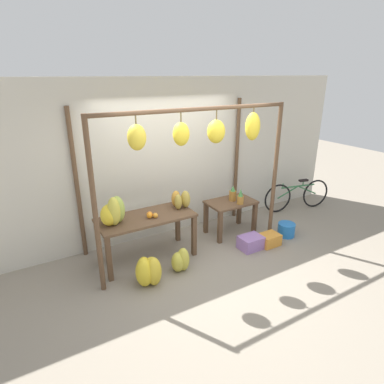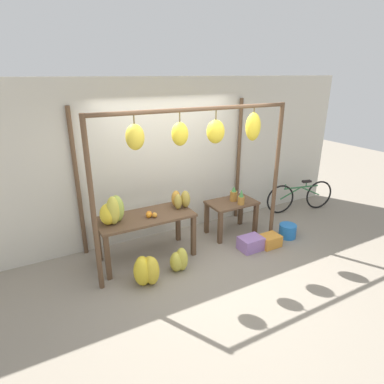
% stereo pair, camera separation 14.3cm
% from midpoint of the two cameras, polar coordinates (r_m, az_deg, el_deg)
% --- Properties ---
extents(ground_plane, '(20.00, 20.00, 0.00)m').
position_cam_midpoint_polar(ground_plane, '(5.19, 1.48, -12.86)').
color(ground_plane, gray).
extents(shop_wall_back, '(8.00, 0.08, 2.80)m').
position_cam_midpoint_polar(shop_wall_back, '(5.74, -5.63, 5.71)').
color(shop_wall_back, beige).
rests_on(shop_wall_back, ground_plane).
extents(stall_awning, '(3.16, 1.23, 2.41)m').
position_cam_midpoint_polar(stall_awning, '(4.82, -0.25, 7.83)').
color(stall_awning, brown).
rests_on(stall_awning, ground_plane).
extents(display_table_main, '(1.51, 0.67, 0.75)m').
position_cam_midpoint_polar(display_table_main, '(5.12, -8.94, -5.48)').
color(display_table_main, brown).
rests_on(display_table_main, ground_plane).
extents(display_table_side, '(0.88, 0.56, 0.64)m').
position_cam_midpoint_polar(display_table_side, '(5.97, 6.20, -2.87)').
color(display_table_side, brown).
rests_on(display_table_side, ground_plane).
extents(banana_pile_on_table, '(0.42, 0.39, 0.44)m').
position_cam_midpoint_polar(banana_pile_on_table, '(4.86, -14.76, -3.55)').
color(banana_pile_on_table, '#9EB247').
rests_on(banana_pile_on_table, display_table_main).
extents(orange_pile, '(0.17, 0.15, 0.10)m').
position_cam_midpoint_polar(orange_pile, '(5.00, -8.01, -4.09)').
color(orange_pile, orange).
rests_on(orange_pile, display_table_main).
extents(pineapple_cluster, '(0.14, 0.33, 0.28)m').
position_cam_midpoint_polar(pineapple_cluster, '(5.85, 7.13, -0.65)').
color(pineapple_cluster, '#A3702D').
rests_on(pineapple_cluster, display_table_side).
extents(banana_pile_ground_left, '(0.44, 0.43, 0.44)m').
position_cam_midpoint_polar(banana_pile_ground_left, '(4.73, -8.62, -13.74)').
color(banana_pile_ground_left, gold).
rests_on(banana_pile_ground_left, ground_plane).
extents(banana_pile_ground_right, '(0.33, 0.30, 0.38)m').
position_cam_midpoint_polar(banana_pile_ground_right, '(4.98, -2.89, -12.09)').
color(banana_pile_ground_right, gold).
rests_on(banana_pile_ground_right, ground_plane).
extents(fruit_crate_white, '(0.39, 0.30, 0.23)m').
position_cam_midpoint_polar(fruit_crate_white, '(5.65, 9.67, -8.85)').
color(fruit_crate_white, '#9970B7').
rests_on(fruit_crate_white, ground_plane).
extents(blue_bucket, '(0.31, 0.31, 0.25)m').
position_cam_midpoint_polar(blue_bucket, '(6.20, 15.78, -6.46)').
color(blue_bucket, blue).
rests_on(blue_bucket, ground_plane).
extents(parked_bicycle, '(1.58, 0.37, 0.68)m').
position_cam_midpoint_polar(parked_bicycle, '(7.36, 17.65, -0.54)').
color(parked_bicycle, black).
rests_on(parked_bicycle, ground_plane).
extents(papaya_pile, '(0.32, 0.33, 0.29)m').
position_cam_midpoint_polar(papaya_pile, '(5.29, -2.88, -1.36)').
color(papaya_pile, '#B2993D').
rests_on(papaya_pile, display_table_main).
extents(fruit_crate_purple, '(0.35, 0.27, 0.20)m').
position_cam_midpoint_polar(fruit_crate_purple, '(5.82, 12.88, -8.25)').
color(fruit_crate_purple, orange).
rests_on(fruit_crate_purple, ground_plane).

